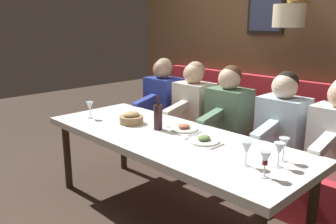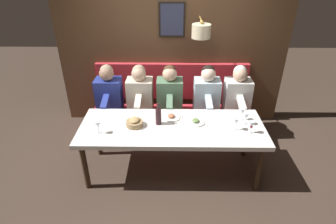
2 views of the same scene
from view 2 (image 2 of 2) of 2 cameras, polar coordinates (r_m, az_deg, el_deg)
name	(u,v)px [view 2 (image 2 of 2)]	position (r m, az deg, el deg)	size (l,w,h in m)	color
ground_plane	(172,170)	(4.03, 0.76, -11.80)	(12.00, 12.00, 0.00)	#423328
dining_table	(172,130)	(3.62, 0.83, -3.77)	(0.90, 2.40, 0.74)	silver
banquette_bench	(172,123)	(4.61, 0.80, -2.33)	(0.52, 2.60, 0.45)	red
back_wall_panel	(173,46)	(4.67, 0.98, 13.50)	(0.59, 3.80, 2.90)	brown
diner_nearest	(238,92)	(4.44, 14.21, 4.06)	(0.60, 0.40, 0.79)	white
diner_near	(207,92)	(4.35, 8.05, 4.18)	(0.60, 0.40, 0.79)	silver
diner_middle	(170,91)	(4.32, 0.34, 4.27)	(0.60, 0.40, 0.79)	#567A5B
diner_far	(140,91)	(4.35, -5.86, 4.28)	(0.60, 0.40, 0.79)	beige
diner_farthest	(109,91)	(4.43, -12.18, 4.25)	(0.60, 0.40, 0.79)	#283893
place_setting_0	(196,122)	(3.66, 5.73, -2.00)	(0.24, 0.31, 0.05)	white
place_setting_1	(171,117)	(3.75, 0.66, -1.03)	(0.24, 0.31, 0.05)	silver
wine_glass_0	(236,122)	(3.55, 13.92, -1.97)	(0.07, 0.07, 0.16)	silver
wine_glass_1	(246,116)	(3.70, 15.86, -0.88)	(0.07, 0.07, 0.16)	silver
wine_glass_2	(98,125)	(3.49, -14.26, -2.63)	(0.07, 0.07, 0.16)	silver
wine_glass_3	(242,112)	(3.79, 15.09, -0.01)	(0.07, 0.07, 0.16)	silver
wine_glass_4	(252,125)	(3.54, 16.88, -2.54)	(0.07, 0.07, 0.16)	silver
wine_bottle	(158,116)	(3.57, -2.00, -0.87)	(0.08, 0.08, 0.30)	#33191E
bread_bowl	(134,123)	(3.59, -6.94, -2.19)	(0.22, 0.22, 0.12)	#9E7F56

